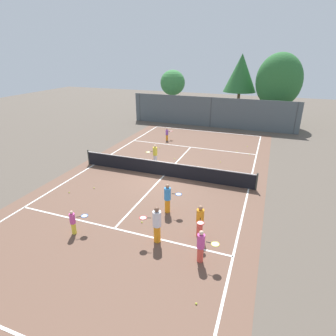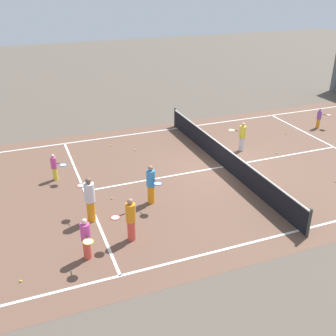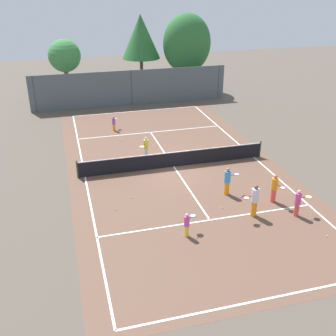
# 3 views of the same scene
# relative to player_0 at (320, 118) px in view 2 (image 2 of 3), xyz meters

# --- Properties ---
(ground_plane) EXTENTS (80.00, 80.00, 0.00)m
(ground_plane) POSITION_rel_player_0_xyz_m (2.62, -7.57, -0.60)
(ground_plane) COLOR brown
(court_surface) EXTENTS (13.00, 25.00, 0.01)m
(court_surface) POSITION_rel_player_0_xyz_m (2.62, -7.57, -0.60)
(court_surface) COLOR brown
(court_surface) RESTS_ON ground_plane
(tennis_net) EXTENTS (11.90, 0.10, 1.10)m
(tennis_net) POSITION_rel_player_0_xyz_m (2.62, -7.57, -0.09)
(tennis_net) COLOR #333833
(tennis_net) RESTS_ON ground_plane
(player_0) EXTENTS (0.58, 0.81, 1.15)m
(player_0) POSITION_rel_player_0_xyz_m (0.00, 0.00, 0.00)
(player_0) COLOR orange
(player_0) RESTS_ON ground_plane
(player_1) EXTENTS (0.75, 0.82, 1.48)m
(player_1) POSITION_rel_player_0_xyz_m (1.24, -5.83, 0.16)
(player_1) COLOR silver
(player_1) RESTS_ON ground_plane
(player_2) EXTENTS (0.88, 0.35, 1.43)m
(player_2) POSITION_rel_player_0_xyz_m (6.94, -14.68, 0.14)
(player_2) COLOR #E54C3F
(player_2) RESTS_ON ground_plane
(player_3) EXTENTS (0.76, 0.70, 1.19)m
(player_3) POSITION_rel_player_0_xyz_m (1.14, -14.91, 0.02)
(player_3) COLOR yellow
(player_3) RESTS_ON ground_plane
(player_4) EXTENTS (0.52, 0.92, 1.56)m
(player_4) POSITION_rel_player_0_xyz_m (6.49, -13.14, 0.21)
(player_4) COLOR #E54C3F
(player_4) RESTS_ON ground_plane
(player_5) EXTENTS (0.92, 0.44, 1.58)m
(player_5) POSITION_rel_player_0_xyz_m (4.45, -11.72, 0.21)
(player_5) COLOR orange
(player_5) RESTS_ON ground_plane
(player_6) EXTENTS (0.95, 0.57, 1.72)m
(player_6) POSITION_rel_player_0_xyz_m (4.85, -14.13, 0.28)
(player_6) COLOR orange
(player_6) RESTS_ON ground_plane
(tennis_ball_2) EXTENTS (0.07, 0.07, 0.07)m
(tennis_ball_2) POSITION_rel_player_0_xyz_m (0.18, -2.32, -0.57)
(tennis_ball_2) COLOR #CCE533
(tennis_ball_2) RESTS_ON ground_plane
(tennis_ball_3) EXTENTS (0.07, 0.07, 0.07)m
(tennis_ball_3) POSITION_rel_player_0_xyz_m (7.32, -16.71, -0.57)
(tennis_ball_3) COLOR #CCE533
(tennis_ball_3) RESTS_ON ground_plane
(tennis_ball_4) EXTENTS (0.07, 0.07, 0.07)m
(tennis_ball_4) POSITION_rel_player_0_xyz_m (-0.67, -10.79, -0.57)
(tennis_ball_4) COLOR #CCE533
(tennis_ball_4) RESTS_ON ground_plane
(tennis_ball_6) EXTENTS (0.07, 0.07, 0.07)m
(tennis_ball_6) POSITION_rel_player_0_xyz_m (3.62, -13.09, -0.57)
(tennis_ball_6) COLOR #CCE533
(tennis_ball_6) RESTS_ON ground_plane
(tennis_ball_7) EXTENTS (0.07, 0.07, 0.07)m
(tennis_ball_7) POSITION_rel_player_0_xyz_m (5.69, -3.82, -0.57)
(tennis_ball_7) COLOR #CCE533
(tennis_ball_7) RESTS_ON ground_plane
(tennis_ball_8) EXTENTS (0.07, 0.07, 0.07)m
(tennis_ball_8) POSITION_rel_player_0_xyz_m (2.27, -4.40, -0.57)
(tennis_ball_8) COLOR #CCE533
(tennis_ball_8) RESTS_ON ground_plane
(tennis_ball_9) EXTENTS (0.07, 0.07, 0.07)m
(tennis_ball_9) POSITION_rel_player_0_xyz_m (-0.10, -6.89, -0.57)
(tennis_ball_9) COLOR #CCE533
(tennis_ball_9) RESTS_ON ground_plane
(tennis_ball_10) EXTENTS (0.07, 0.07, 0.07)m
(tennis_ball_10) POSITION_rel_player_0_xyz_m (-1.70, -11.80, -0.57)
(tennis_ball_10) COLOR #CCE533
(tennis_ball_10) RESTS_ON ground_plane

